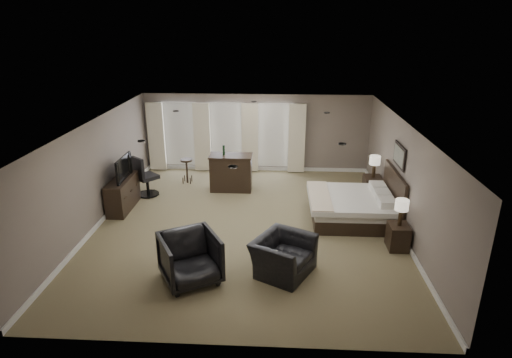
# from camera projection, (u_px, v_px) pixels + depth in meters

# --- Properties ---
(room) EXTENTS (7.60, 8.60, 2.64)m
(room) POSITION_uv_depth(u_px,v_px,m) (247.00, 177.00, 10.33)
(room) COLOR #74694A
(room) RESTS_ON ground
(window_bay) EXTENTS (5.25, 0.20, 2.30)m
(window_bay) POSITION_uv_depth(u_px,v_px,m) (226.00, 137.00, 14.25)
(window_bay) COLOR silver
(window_bay) RESTS_ON room
(bed) EXTENTS (2.10, 2.00, 1.33)m
(bed) POSITION_uv_depth(u_px,v_px,m) (349.00, 195.00, 10.87)
(bed) COLOR silver
(bed) RESTS_ON ground
(nightstand_near) EXTENTS (0.43, 0.53, 0.58)m
(nightstand_near) POSITION_uv_depth(u_px,v_px,m) (398.00, 237.00, 9.60)
(nightstand_near) COLOR black
(nightstand_near) RESTS_ON ground
(nightstand_far) EXTENTS (0.49, 0.60, 0.65)m
(nightstand_far) POSITION_uv_depth(u_px,v_px,m) (372.00, 188.00, 12.30)
(nightstand_far) COLOR black
(nightstand_far) RESTS_ON ground
(lamp_near) EXTENTS (0.30, 0.30, 0.61)m
(lamp_near) POSITION_uv_depth(u_px,v_px,m) (401.00, 213.00, 9.39)
(lamp_near) COLOR beige
(lamp_near) RESTS_ON nightstand_near
(lamp_far) EXTENTS (0.31, 0.31, 0.63)m
(lamp_far) POSITION_uv_depth(u_px,v_px,m) (374.00, 167.00, 12.08)
(lamp_far) COLOR beige
(lamp_far) RESTS_ON nightstand_far
(wall_art) EXTENTS (0.04, 0.96, 0.56)m
(wall_art) POSITION_uv_depth(u_px,v_px,m) (399.00, 156.00, 10.44)
(wall_art) COLOR slate
(wall_art) RESTS_ON room
(dresser) EXTENTS (0.48, 1.48, 0.86)m
(dresser) POSITION_uv_depth(u_px,v_px,m) (123.00, 194.00, 11.61)
(dresser) COLOR black
(dresser) RESTS_ON ground
(tv) EXTENTS (0.63, 1.09, 0.14)m
(tv) POSITION_uv_depth(u_px,v_px,m) (121.00, 176.00, 11.43)
(tv) COLOR black
(tv) RESTS_ON dresser
(armchair_near) EXTENTS (1.24, 1.40, 1.03)m
(armchair_near) POSITION_uv_depth(u_px,v_px,m) (283.00, 250.00, 8.61)
(armchair_near) COLOR black
(armchair_near) RESTS_ON ground
(armchair_far) EXTENTS (1.40, 1.38, 1.09)m
(armchair_far) POSITION_uv_depth(u_px,v_px,m) (190.00, 256.00, 8.32)
(armchair_far) COLOR black
(armchair_far) RESTS_ON ground
(bar_counter) EXTENTS (1.27, 0.66, 1.11)m
(bar_counter) POSITION_uv_depth(u_px,v_px,m) (231.00, 172.00, 12.85)
(bar_counter) COLOR black
(bar_counter) RESTS_ON ground
(bar_stool_left) EXTENTS (0.39, 0.39, 0.78)m
(bar_stool_left) POSITION_uv_depth(u_px,v_px,m) (187.00, 171.00, 13.47)
(bar_stool_left) COLOR black
(bar_stool_left) RESTS_ON ground
(bar_stool_right) EXTENTS (0.44, 0.44, 0.73)m
(bar_stool_right) POSITION_uv_depth(u_px,v_px,m) (224.00, 177.00, 13.03)
(bar_stool_right) COLOR black
(bar_stool_right) RESTS_ON ground
(desk_chair) EXTENTS (0.88, 0.88, 1.22)m
(desk_chair) POSITION_uv_depth(u_px,v_px,m) (147.00, 176.00, 12.42)
(desk_chair) COLOR black
(desk_chair) RESTS_ON ground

